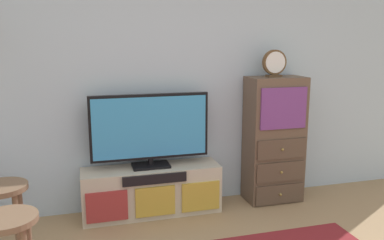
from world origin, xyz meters
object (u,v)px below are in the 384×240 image
television (150,129)px  bar_stool_far (3,213)px  media_console (152,191)px  desk_clock (274,63)px  side_cabinet (274,140)px

television → bar_stool_far: (-1.16, -0.94, -0.30)m
media_console → desk_clock: size_ratio=4.89×
television → side_cabinet: side_cabinet is taller
side_cabinet → bar_stool_far: side_cabinet is taller
bar_stool_far → desk_clock: bearing=20.6°
television → media_console: bearing=-90.0°
desk_clock → bar_stool_far: desk_clock is taller
desk_clock → bar_stool_far: (-2.42, -0.91, -0.90)m
side_cabinet → desk_clock: bearing=-159.9°
television → desk_clock: 1.40m
television → bar_stool_far: 1.52m
television → bar_stool_far: bearing=-141.0°
media_console → desk_clock: desk_clock is taller
media_console → bar_stool_far: bar_stool_far is taller
media_console → desk_clock: bearing=-0.2°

